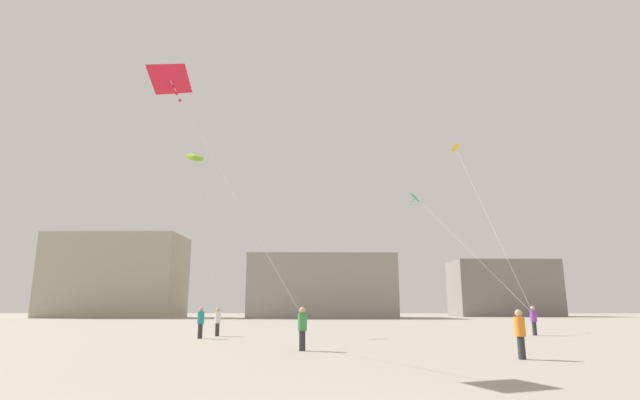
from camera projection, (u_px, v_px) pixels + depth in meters
The scene contains 12 objects.
person_in_purple at pixel (534, 319), 30.38m from camera, with size 0.39×0.39×1.78m.
person_in_green at pixel (302, 327), 19.55m from camera, with size 0.37×0.37×1.70m.
person_in_white at pixel (218, 321), 29.52m from camera, with size 0.36×0.36×1.66m.
person_in_teal at pixel (201, 321), 27.24m from camera, with size 0.38×0.38×1.73m.
person_in_orange at pixel (520, 332), 16.34m from camera, with size 0.35×0.35×1.62m.
kite_lime_diamond at pixel (195, 157), 34.11m from camera, with size 3.44×3.03×11.18m.
kite_emerald_diamond at pixel (416, 198), 39.76m from camera, with size 6.23×8.14×9.67m.
kite_amber_diamond at pixel (456, 150), 42.89m from camera, with size 2.10×10.45×14.61m.
kite_crimson_delta at pixel (172, 83), 16.62m from camera, with size 5.06×5.89×8.31m.
building_left_hall at pixel (116, 276), 85.66m from camera, with size 22.69×11.54×14.21m.
building_centre_hall at pixel (321, 287), 83.80m from camera, with size 24.51×17.80×10.19m.
building_right_hall at pixel (503, 288), 97.21m from camera, with size 20.20×11.05×10.84m.
Camera 1 is at (0.42, -6.24, 1.67)m, focal length 27.45 mm.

